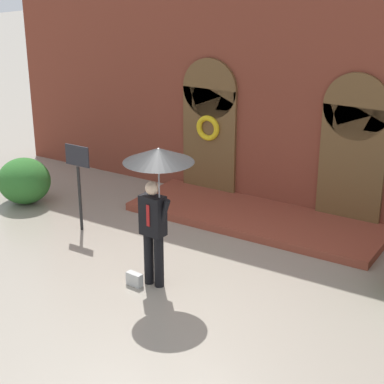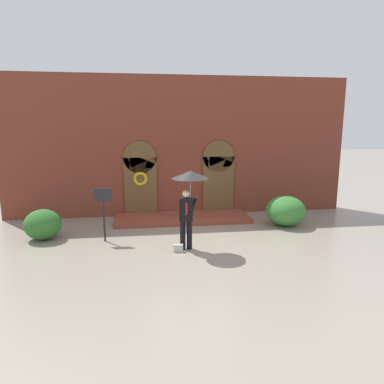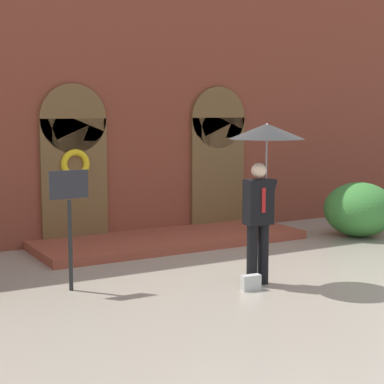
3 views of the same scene
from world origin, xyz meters
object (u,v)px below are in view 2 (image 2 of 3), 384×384
(handbag, at_px, (178,248))
(shrub_right, at_px, (285,211))
(sign_post, at_px, (103,206))
(shrub_left, at_px, (43,225))
(person_with_umbrella, at_px, (189,186))

(handbag, distance_m, shrub_right, 4.76)
(shrub_right, bearing_deg, handbag, -152.45)
(sign_post, xyz_separation_m, shrub_right, (6.44, 0.93, -0.61))
(handbag, height_order, shrub_left, shrub_left)
(shrub_left, bearing_deg, handbag, -22.19)
(person_with_umbrella, distance_m, handbag, 1.85)
(handbag, height_order, sign_post, sign_post)
(person_with_umbrella, xyz_separation_m, sign_post, (-2.59, 1.06, -0.75))
(person_with_umbrella, height_order, shrub_right, person_with_umbrella)
(person_with_umbrella, height_order, handbag, person_with_umbrella)
(handbag, bearing_deg, shrub_left, 162.79)
(shrub_left, bearing_deg, person_with_umbrella, -18.41)
(person_with_umbrella, xyz_separation_m, shrub_left, (-4.59, 1.53, -1.42))
(shrub_left, bearing_deg, shrub_right, 3.15)
(person_with_umbrella, bearing_deg, shrub_right, 27.37)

